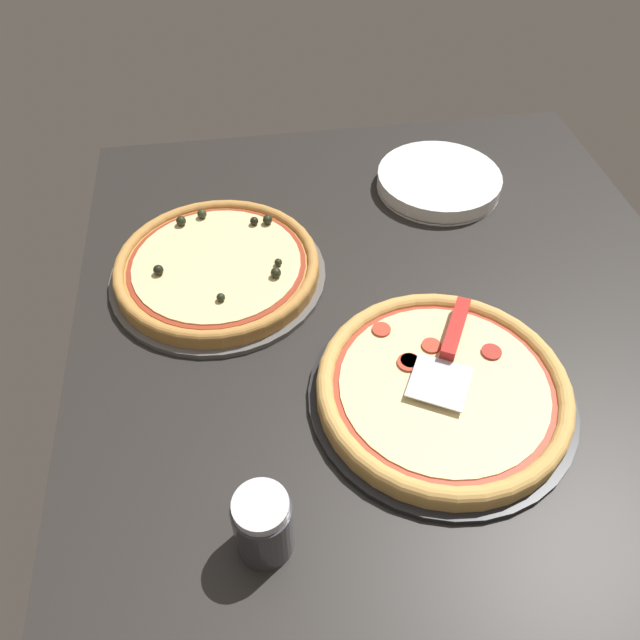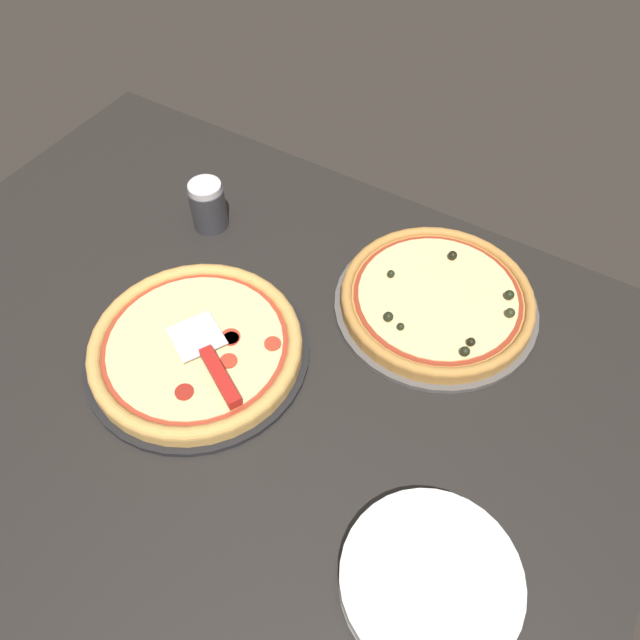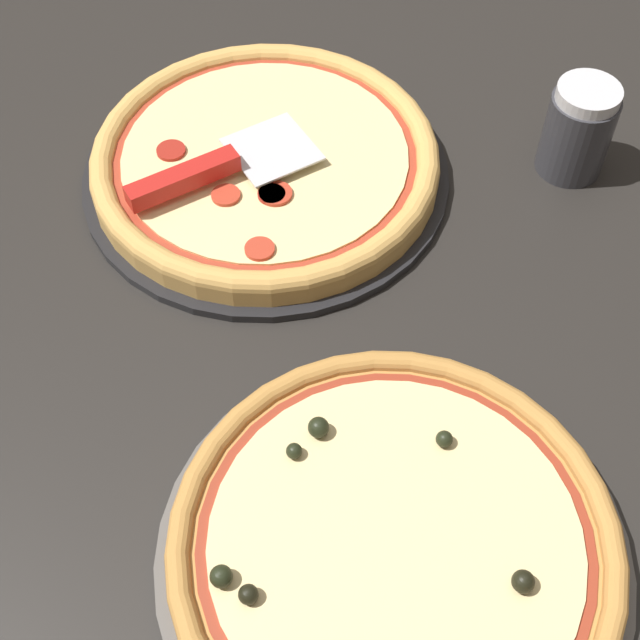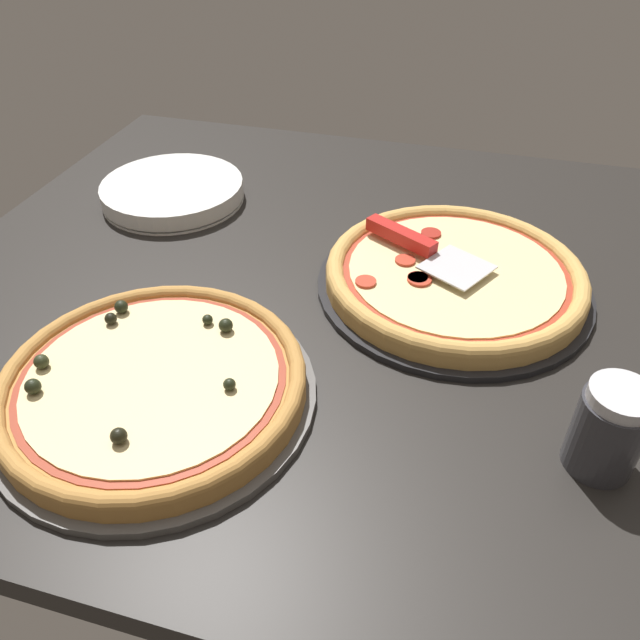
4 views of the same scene
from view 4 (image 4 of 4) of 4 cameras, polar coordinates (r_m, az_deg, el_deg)
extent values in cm
cube|color=black|center=(93.27, 8.36, 1.56)|extent=(145.33, 107.89, 3.60)
cylinder|color=black|center=(93.79, 12.04, 3.03)|extent=(39.86, 39.86, 1.00)
cylinder|color=tan|center=(92.93, 12.17, 3.80)|extent=(37.47, 37.47, 2.09)
torus|color=tan|center=(92.35, 12.25, 4.34)|extent=(37.47, 37.47, 2.52)
cylinder|color=#A33823|center=(92.31, 12.26, 4.37)|extent=(32.57, 32.57, 0.15)
cylinder|color=beige|center=(92.24, 12.27, 4.44)|extent=(30.73, 30.73, 0.40)
cylinder|color=maroon|center=(99.73, 10.11, 7.81)|extent=(3.11, 3.11, 0.40)
cylinder|color=maroon|center=(88.98, 8.92, 3.82)|extent=(2.87, 2.87, 0.40)
cylinder|color=#B73823|center=(88.73, 9.08, 3.69)|extent=(3.47, 3.47, 0.40)
cylinder|color=#B73823|center=(87.38, 4.20, 3.51)|extent=(2.97, 2.97, 0.40)
cylinder|color=#B73823|center=(92.50, 7.80, 5.43)|extent=(3.00, 3.00, 0.40)
cylinder|color=#565451|center=(77.31, -14.74, -6.59)|extent=(38.25, 38.25, 1.00)
cylinder|color=#B77F3D|center=(76.23, -14.93, -5.75)|extent=(35.96, 35.96, 2.16)
torus|color=#B77F3D|center=(75.50, -15.06, -5.16)|extent=(35.96, 35.96, 2.00)
cylinder|color=maroon|center=(75.45, -15.07, -5.12)|extent=(31.26, 31.26, 0.15)
cylinder|color=beige|center=(75.37, -15.09, -5.05)|extent=(29.49, 29.49, 0.40)
sphere|color=black|center=(77.11, -24.77, -5.54)|extent=(1.82, 1.82, 1.82)
sphere|color=#282D19|center=(80.09, -24.13, -3.49)|extent=(1.75, 1.75, 1.75)
sphere|color=black|center=(83.84, -18.59, 0.12)|extent=(1.55, 1.55, 1.55)
sphere|color=black|center=(71.33, -8.28, -5.84)|extent=(1.44, 1.44, 1.44)
sphere|color=black|center=(80.73, -10.25, 0.03)|extent=(1.36, 1.36, 1.36)
sphere|color=black|center=(79.08, -8.61, -0.49)|extent=(1.80, 1.80, 1.80)
sphere|color=black|center=(85.30, -17.72, 1.16)|extent=(1.77, 1.77, 1.77)
sphere|color=black|center=(68.41, -17.93, -10.05)|extent=(1.77, 1.77, 1.77)
cube|color=silver|center=(90.88, 12.39, 4.75)|extent=(11.38, 11.37, 0.24)
cube|color=red|center=(95.19, 7.41, 7.68)|extent=(11.64, 7.82, 2.00)
cylinder|color=white|center=(118.55, -13.21, 10.77)|extent=(25.34, 25.34, 0.70)
cylinder|color=white|center=(118.23, -13.26, 11.07)|extent=(25.34, 25.34, 0.70)
cylinder|color=white|center=(117.92, -13.31, 11.37)|extent=(25.34, 25.34, 0.70)
cylinder|color=white|center=(117.62, -13.36, 11.67)|extent=(25.34, 25.34, 0.70)
cylinder|color=white|center=(117.31, -13.41, 11.97)|extent=(25.34, 25.34, 0.70)
cylinder|color=#333338|center=(71.58, 24.76, -9.38)|extent=(7.27, 7.27, 9.28)
cylinder|color=silver|center=(68.02, 25.95, -6.32)|extent=(6.69, 6.69, 1.40)
camera|label=1|loc=(0.75, 77.67, 32.29)|focal=35.00mm
camera|label=2|loc=(1.36, -13.30, 54.16)|focal=35.00mm
camera|label=3|loc=(0.72, -57.27, 38.16)|focal=50.00mm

